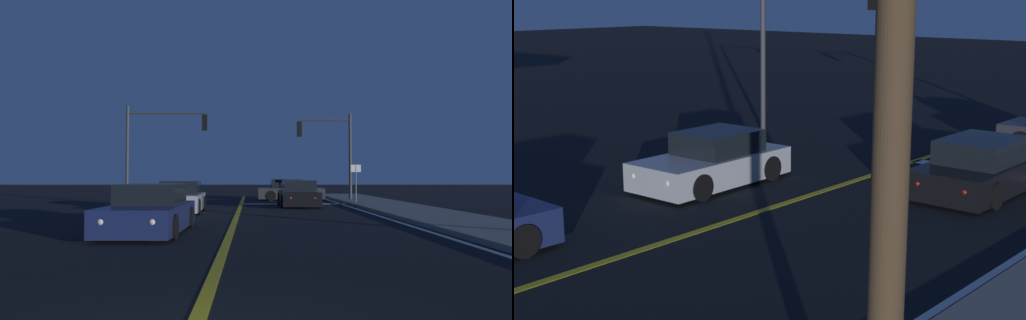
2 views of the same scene
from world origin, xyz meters
TOP-DOWN VIEW (x-y plane):
  - lane_line_center at (0.00, 11.90)m, footprint 0.20×40.46m
  - stop_bar at (2.90, 22.30)m, footprint 5.79×0.50m
  - car_distant_tail_black at (2.98, 20.32)m, footprint 1.95×4.57m
  - car_following_oncoming_silver at (-2.51, 16.58)m, footprint 2.03×4.19m
  - traffic_signal_far_left at (-4.88, 23.20)m, footprint 4.68×0.28m

SIDE VIEW (x-z plane):
  - lane_line_center at x=0.00m, z-range 0.00..0.01m
  - stop_bar at x=2.90m, z-range 0.00..0.01m
  - car_following_oncoming_silver at x=-2.51m, z-range -0.09..1.25m
  - car_distant_tail_black at x=2.98m, z-range -0.09..1.25m
  - traffic_signal_far_left at x=-4.88m, z-range 0.99..6.60m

